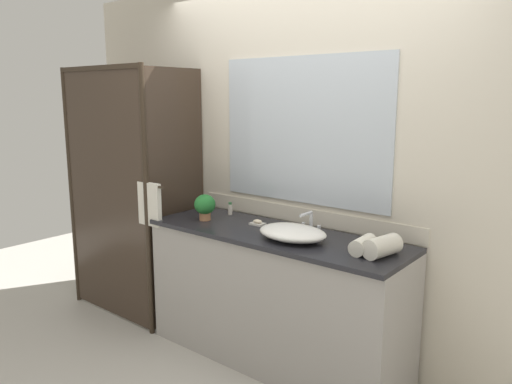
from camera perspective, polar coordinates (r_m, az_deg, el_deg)
name	(u,v)px	position (r m, az deg, el deg)	size (l,w,h in m)	color
ground_plane	(273,359)	(3.58, 1.97, -18.67)	(8.00, 8.00, 0.00)	#B7B2A8
wall_back_with_mirror	(304,165)	(3.43, 5.59, 3.10)	(4.40, 0.06, 2.60)	beige
vanity_cabinet	(274,297)	(3.39, 2.12, -11.97)	(1.80, 0.58, 0.90)	#9E9993
shower_enclosure	(128,194)	(3.97, -14.47, -0.18)	(1.20, 0.59, 2.00)	#2D2319
sink_basin	(293,233)	(3.07, 4.22, -4.68)	(0.45, 0.32, 0.09)	white
faucet	(310,226)	(3.23, 6.24, -3.86)	(0.17, 0.15, 0.15)	silver
potted_plant	(205,206)	(3.55, -5.90, -1.56)	(0.15, 0.15, 0.19)	#B77A51
soap_dish	(258,223)	(3.42, 0.18, -3.55)	(0.10, 0.07, 0.04)	silver
amenity_bottle_shampoo	(201,208)	(3.75, -6.34, -1.85)	(0.03, 0.03, 0.09)	silver
amenity_bottle_body_wash	(202,206)	(3.83, -6.24, -1.58)	(0.03, 0.03, 0.09)	silver
amenity_bottle_conditioner	(230,209)	(3.71, -2.98, -1.94)	(0.03, 0.03, 0.09)	silver
rolled_towel_near_edge	(382,246)	(2.83, 14.32, -6.09)	(0.11, 0.11, 0.23)	silver
rolled_towel_middle	(363,245)	(2.87, 12.22, -5.98)	(0.09, 0.09, 0.20)	silver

